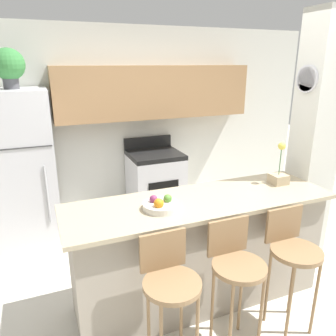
{
  "coord_description": "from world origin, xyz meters",
  "views": [
    {
      "loc": [
        -1.21,
        -2.23,
        2.08
      ],
      "look_at": [
        0.0,
        0.76,
        1.04
      ],
      "focal_mm": 35.0,
      "sensor_mm": 36.0,
      "label": 1
    }
  ],
  "objects": [
    {
      "name": "bar_stool_right",
      "position": [
        0.51,
        -0.55,
        0.68
      ],
      "size": [
        0.39,
        0.39,
        1.0
      ],
      "color": "olive",
      "rests_on": "ground_plane"
    },
    {
      "name": "bar_stool_mid",
      "position": [
        0.0,
        -0.55,
        0.68
      ],
      "size": [
        0.39,
        0.39,
        1.0
      ],
      "color": "olive",
      "rests_on": "ground_plane"
    },
    {
      "name": "fruit_bowl",
      "position": [
        -0.39,
        -0.05,
        1.02
      ],
      "size": [
        0.28,
        0.28,
        0.11
      ],
      "color": "silver",
      "rests_on": "counter_bar"
    },
    {
      "name": "bar_stool_left",
      "position": [
        -0.51,
        -0.55,
        0.68
      ],
      "size": [
        0.39,
        0.39,
        1.0
      ],
      "color": "olive",
      "rests_on": "ground_plane"
    },
    {
      "name": "potted_plant_on_fridge",
      "position": [
        -1.41,
        1.77,
        2.05
      ],
      "size": [
        0.34,
        0.34,
        0.43
      ],
      "color": "#4C4C51",
      "rests_on": "refrigerator"
    },
    {
      "name": "trash_bin",
      "position": [
        -0.84,
        1.51,
        0.19
      ],
      "size": [
        0.28,
        0.28,
        0.38
      ],
      "color": "#59595B",
      "rests_on": "ground_plane"
    },
    {
      "name": "stove_range",
      "position": [
        0.24,
        1.82,
        0.46
      ],
      "size": [
        0.7,
        0.65,
        1.07
      ],
      "color": "silver",
      "rests_on": "ground_plane"
    },
    {
      "name": "pillar_right",
      "position": [
        1.32,
        0.16,
        1.28
      ],
      "size": [
        0.38,
        0.32,
        2.55
      ],
      "color": "silver",
      "rests_on": "ground_plane"
    },
    {
      "name": "refrigerator",
      "position": [
        -1.41,
        1.77,
        0.9
      ],
      "size": [
        0.7,
        0.74,
        1.8
      ],
      "color": "silver",
      "rests_on": "ground_plane"
    },
    {
      "name": "orchid_vase",
      "position": [
        0.84,
        0.06,
        1.08
      ],
      "size": [
        0.15,
        0.15,
        0.4
      ],
      "color": "tan",
      "rests_on": "counter_bar"
    },
    {
      "name": "wall_back",
      "position": [
        0.13,
        2.11,
        1.45
      ],
      "size": [
        5.6,
        0.38,
        2.55
      ],
      "color": "silver",
      "rests_on": "ground_plane"
    },
    {
      "name": "ground_plane",
      "position": [
        0.0,
        0.0,
        0.0
      ],
      "size": [
        14.0,
        14.0,
        0.0
      ],
      "primitive_type": "plane",
      "color": "beige"
    },
    {
      "name": "counter_bar",
      "position": [
        0.0,
        0.0,
        0.5
      ],
      "size": [
        2.3,
        0.7,
        0.99
      ],
      "color": "gray",
      "rests_on": "ground_plane"
    }
  ]
}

